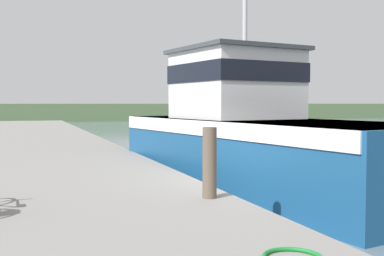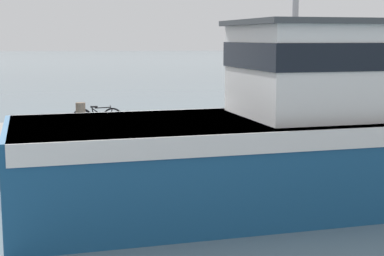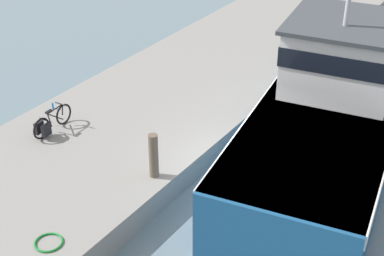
{
  "view_description": "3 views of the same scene",
  "coord_description": "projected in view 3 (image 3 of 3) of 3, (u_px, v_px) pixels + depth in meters",
  "views": [
    {
      "loc": [
        -4.91,
        -9.7,
        2.46
      ],
      "look_at": [
        -1.13,
        1.02,
        1.88
      ],
      "focal_mm": 45.0,
      "sensor_mm": 36.0,
      "label": 1
    },
    {
      "loc": [
        14.01,
        -0.31,
        3.73
      ],
      "look_at": [
        0.13,
        1.14,
        1.59
      ],
      "focal_mm": 55.0,
      "sensor_mm": 36.0,
      "label": 2
    },
    {
      "loc": [
        6.35,
        -11.95,
        9.94
      ],
      "look_at": [
        -1.31,
        -0.44,
        1.79
      ],
      "focal_mm": 55.0,
      "sensor_mm": 36.0,
      "label": 3
    }
  ],
  "objects": [
    {
      "name": "mooring_post",
      "position": [
        154.0,
        156.0,
        15.59
      ],
      "size": [
        0.26,
        0.26,
        1.29
      ],
      "primitive_type": "cylinder",
      "color": "brown",
      "rests_on": "dock_pier"
    },
    {
      "name": "dock_pier",
      "position": [
        122.0,
        134.0,
        18.49
      ],
      "size": [
        6.09,
        80.0,
        0.74
      ],
      "primitive_type": "cube",
      "color": "gray",
      "rests_on": "ground_plane"
    },
    {
      "name": "hose_coil",
      "position": [
        49.0,
        242.0,
        13.57
      ],
      "size": [
        0.68,
        0.68,
        0.05
      ],
      "primitive_type": "torus",
      "color": "#197A2D",
      "rests_on": "dock_pier"
    },
    {
      "name": "water_bottle_on_curb",
      "position": [
        53.0,
        106.0,
        19.13
      ],
      "size": [
        0.06,
        0.06,
        0.21
      ],
      "primitive_type": "cylinder",
      "color": "blue",
      "rests_on": "dock_pier"
    },
    {
      "name": "bicycle_touring",
      "position": [
        49.0,
        123.0,
        17.68
      ],
      "size": [
        0.49,
        1.67,
        0.74
      ],
      "rotation": [
        0.0,
        0.0,
        0.06
      ],
      "color": "black",
      "rests_on": "dock_pier"
    },
    {
      "name": "ground_plane",
      "position": [
        239.0,
        189.0,
        16.65
      ],
      "size": [
        320.0,
        320.0,
        0.0
      ],
      "primitive_type": "plane",
      "color": "slate"
    },
    {
      "name": "fishing_boat_main",
      "position": [
        332.0,
        112.0,
        17.38
      ],
      "size": [
        5.58,
        12.84,
        10.95
      ],
      "rotation": [
        0.0,
        0.0,
        0.17
      ],
      "color": "navy",
      "rests_on": "ground_plane"
    }
  ]
}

